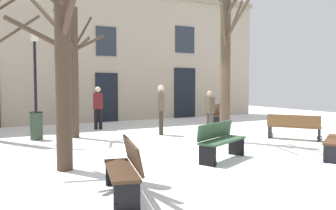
% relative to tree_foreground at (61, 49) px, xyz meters
% --- Properties ---
extents(ground_plane, '(28.98, 28.98, 0.00)m').
position_rel_tree_foreground_xyz_m(ground_plane, '(3.84, 0.78, -2.53)').
color(ground_plane, white).
extents(building_facade, '(18.11, 0.60, 6.56)m').
position_rel_tree_foreground_xyz_m(building_facade, '(3.84, 8.88, 0.80)').
color(building_facade, tan).
rests_on(building_facade, ground).
extents(tree_foreground, '(1.25, 2.74, 4.81)m').
position_rel_tree_foreground_xyz_m(tree_foreground, '(0.00, 0.00, 0.00)').
color(tree_foreground, '#423326').
rests_on(tree_foreground, ground).
extents(tree_near_facade, '(1.87, 2.46, 5.08)m').
position_rel_tree_foreground_xyz_m(tree_near_facade, '(5.37, 1.39, 0.15)').
color(tree_near_facade, '#4C3D2D').
rests_on(tree_near_facade, ground).
extents(tree_right_of_center, '(1.76, 1.51, 4.35)m').
position_rel_tree_foreground_xyz_m(tree_right_of_center, '(1.43, 4.44, -0.20)').
color(tree_right_of_center, '#423326').
rests_on(tree_right_of_center, ground).
extents(streetlamp, '(0.30, 0.30, 3.78)m').
position_rel_tree_foreground_xyz_m(streetlamp, '(0.45, 6.30, -0.21)').
color(streetlamp, black).
rests_on(streetlamp, ground).
extents(litter_bin, '(0.42, 0.42, 0.91)m').
position_rel_tree_foreground_xyz_m(litter_bin, '(0.18, 4.56, -2.07)').
color(litter_bin, '#2D3D2D').
rests_on(litter_bin, ground).
extents(bench_by_litter_bin, '(0.83, 1.61, 0.91)m').
position_rel_tree_foreground_xyz_m(bench_by_litter_bin, '(0.48, -2.24, -2.07)').
color(bench_by_litter_bin, '#3D2819').
rests_on(bench_by_litter_bin, ground).
extents(bench_near_center_tree, '(1.59, 1.56, 0.91)m').
position_rel_tree_foreground_xyz_m(bench_near_center_tree, '(8.02, 5.18, -2.05)').
color(bench_near_center_tree, '#51331E').
rests_on(bench_near_center_tree, ground).
extents(bench_near_lamp, '(1.66, 1.11, 0.89)m').
position_rel_tree_foreground_xyz_m(bench_near_lamp, '(3.54, -0.77, -2.07)').
color(bench_near_lamp, '#2D4C33').
rests_on(bench_near_lamp, ground).
extents(bench_far_corner, '(1.28, 1.63, 0.82)m').
position_rel_tree_foreground_xyz_m(bench_far_corner, '(7.49, 0.52, -2.10)').
color(bench_far_corner, brown).
rests_on(bench_far_corner, ground).
extents(person_crossing_plaza, '(0.26, 0.40, 1.57)m').
position_rel_tree_foreground_xyz_m(person_crossing_plaza, '(5.92, 2.98, -1.67)').
color(person_crossing_plaza, '#403D3A').
rests_on(person_crossing_plaza, ground).
extents(person_strolling, '(0.43, 0.32, 1.70)m').
position_rel_tree_foreground_xyz_m(person_strolling, '(2.75, 6.10, -1.59)').
color(person_strolling, black).
rests_on(person_strolling, ground).
extents(person_by_shop_door, '(0.35, 0.44, 1.77)m').
position_rel_tree_foreground_xyz_m(person_by_shop_door, '(4.24, 3.59, -1.54)').
color(person_by_shop_door, '#2D271E').
rests_on(person_by_shop_door, ground).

